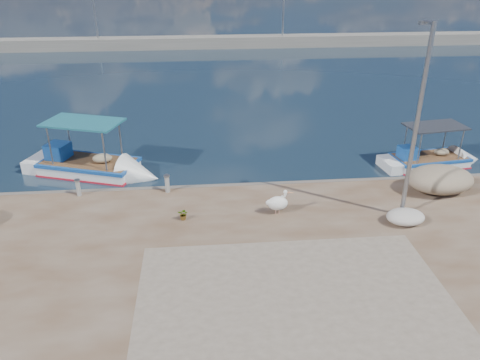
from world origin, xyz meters
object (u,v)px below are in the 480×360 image
boat_right (428,162)px  boat_left (89,168)px  pelican (278,203)px  lamp_post (415,132)px  bollard_near (167,183)px

boat_right → boat_left: bearing=170.2°
boat_right → pelican: bearing=-156.9°
boat_left → lamp_post: (12.76, -6.02, 3.57)m
boat_right → pelican: (-8.26, -4.88, 0.78)m
pelican → bollard_near: size_ratio=1.34×
boat_right → lamp_post: lamp_post is taller
pelican → lamp_post: size_ratio=0.15×
boat_left → lamp_post: lamp_post is taller
pelican → lamp_post: lamp_post is taller
bollard_near → lamp_post: bearing=-17.0°
lamp_post → bollard_near: 9.70m
pelican → boat_left: bearing=147.7°
boat_left → pelican: boat_left is taller
pelican → bollard_near: bearing=154.5°
boat_right → bollard_near: bearing=-175.4°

